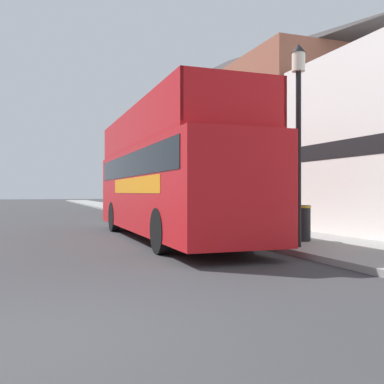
{
  "coord_description": "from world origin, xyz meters",
  "views": [
    {
      "loc": [
        -0.05,
        -4.54,
        1.48
      ],
      "look_at": [
        4.67,
        8.43,
        1.48
      ],
      "focal_mm": 42.0,
      "sensor_mm": 36.0,
      "label": 1
    }
  ],
  "objects_px": {
    "parked_car_ahead_of_bus": "(128,208)",
    "litter_bin": "(302,222)",
    "tour_bus": "(167,181)",
    "lamp_post_nearest": "(298,108)",
    "lamp_post_second": "(186,149)"
  },
  "relations": [
    {
      "from": "parked_car_ahead_of_bus",
      "to": "litter_bin",
      "type": "bearing_deg",
      "value": -74.89
    },
    {
      "from": "tour_bus",
      "to": "litter_bin",
      "type": "distance_m",
      "value": 4.41
    },
    {
      "from": "lamp_post_nearest",
      "to": "parked_car_ahead_of_bus",
      "type": "bearing_deg",
      "value": 97.27
    },
    {
      "from": "lamp_post_second",
      "to": "lamp_post_nearest",
      "type": "bearing_deg",
      "value": -89.51
    },
    {
      "from": "parked_car_ahead_of_bus",
      "to": "lamp_post_second",
      "type": "xyz_separation_m",
      "value": [
        1.52,
        -4.37,
        2.53
      ]
    },
    {
      "from": "lamp_post_second",
      "to": "litter_bin",
      "type": "height_order",
      "value": "lamp_post_second"
    },
    {
      "from": "lamp_post_nearest",
      "to": "litter_bin",
      "type": "bearing_deg",
      "value": 52.4
    },
    {
      "from": "lamp_post_nearest",
      "to": "lamp_post_second",
      "type": "height_order",
      "value": "lamp_post_nearest"
    },
    {
      "from": "lamp_post_second",
      "to": "litter_bin",
      "type": "bearing_deg",
      "value": -82.54
    },
    {
      "from": "parked_car_ahead_of_bus",
      "to": "lamp_post_nearest",
      "type": "distance_m",
      "value": 12.89
    },
    {
      "from": "tour_bus",
      "to": "lamp_post_second",
      "type": "bearing_deg",
      "value": 63.26
    },
    {
      "from": "tour_bus",
      "to": "lamp_post_nearest",
      "type": "xyz_separation_m",
      "value": [
        2.09,
        -4.17,
        1.72
      ]
    },
    {
      "from": "tour_bus",
      "to": "lamp_post_nearest",
      "type": "distance_m",
      "value": 4.98
    },
    {
      "from": "lamp_post_nearest",
      "to": "litter_bin",
      "type": "distance_m",
      "value": 3.19
    },
    {
      "from": "lamp_post_nearest",
      "to": "lamp_post_second",
      "type": "distance_m",
      "value": 8.11
    }
  ]
}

